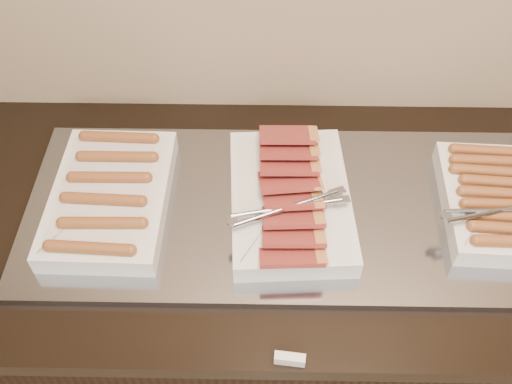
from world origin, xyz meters
TOP-DOWN VIEW (x-y plane):
  - counter at (0.00, 2.13)m, footprint 2.06×0.76m
  - warming_tray at (-0.02, 2.13)m, footprint 1.20×0.50m
  - dish_left at (-0.42, 2.13)m, footprint 0.26×0.38m
  - dish_center at (-0.02, 2.13)m, footprint 0.29×0.41m
  - dish_right at (0.43, 2.13)m, footprint 0.27×0.33m
  - label_holder at (-0.03, 1.77)m, footprint 0.06×0.02m

SIDE VIEW (x-z plane):
  - counter at x=0.00m, z-range 0.00..0.90m
  - warming_tray at x=-0.02m, z-range 0.90..0.92m
  - label_holder at x=-0.03m, z-range 0.90..0.92m
  - dish_left at x=-0.42m, z-range 0.91..0.98m
  - dish_center at x=-0.02m, z-range 0.91..1.00m
  - dish_right at x=0.43m, z-range 0.91..0.99m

